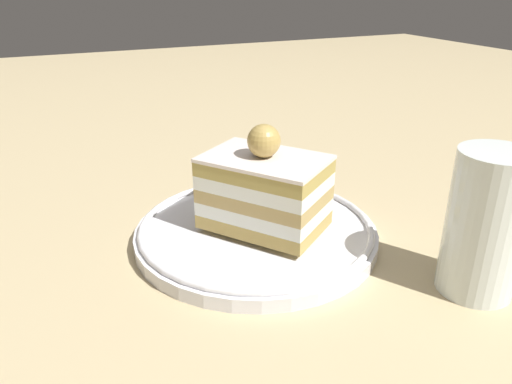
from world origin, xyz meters
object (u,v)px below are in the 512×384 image
Objects in this scene: cake_slice at (264,190)px; fork at (239,190)px; dessert_plate at (256,231)px; drink_glass_near at (484,231)px.

cake_slice is 0.08m from fork.
fork is at bearing -100.07° from dessert_plate.
drink_glass_near is (-0.11, 0.21, 0.03)m from fork.
dessert_plate is 0.04m from cake_slice.
drink_glass_near is (-0.11, 0.13, -0.00)m from cake_slice.
cake_slice is 0.17m from drink_glass_near.
drink_glass_near is at bearing 131.01° from cake_slice.
cake_slice is 1.11× the size of drink_glass_near.
dessert_plate is 1.76× the size of cake_slice.
dessert_plate is at bearing -49.04° from drink_glass_near.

